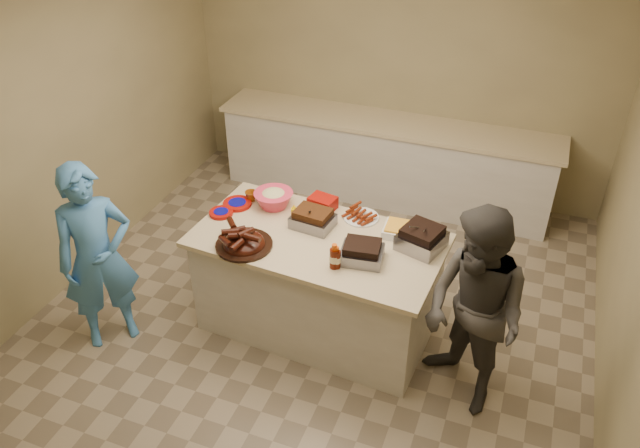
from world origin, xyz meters
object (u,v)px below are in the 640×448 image
at_px(bbq_bottle_b, 336,267).
at_px(bbq_bottle_a, 334,267).
at_px(mustard_bottle, 294,219).
at_px(roasting_pan, 421,247).
at_px(island, 318,325).
at_px(guest_blue, 116,334).
at_px(guest_gray, 460,393).
at_px(rib_platter, 244,246).
at_px(plastic_cup, 251,201).
at_px(coleslaw_bowl, 274,206).

bearing_deg(bbq_bottle_b, bbq_bottle_a, -161.04).
height_order(bbq_bottle_a, mustard_bottle, bbq_bottle_a).
distance_m(roasting_pan, mustard_bottle, 1.03).
relative_size(island, guest_blue, 1.20).
bearing_deg(mustard_bottle, guest_gray, -18.13).
xyz_separation_m(bbq_bottle_b, mustard_bottle, (-0.52, 0.47, 0.00)).
height_order(bbq_bottle_b, guest_blue, bbq_bottle_b).
bearing_deg(bbq_bottle_a, rib_platter, 179.63).
distance_m(mustard_bottle, guest_gray, 1.83).
height_order(rib_platter, guest_gray, rib_platter).
height_order(rib_platter, guest_blue, rib_platter).
bearing_deg(roasting_pan, guest_blue, -142.81).
bearing_deg(mustard_bottle, plastic_cup, 163.91).
bearing_deg(plastic_cup, bbq_bottle_a, -32.48).
distance_m(island, guest_blue, 1.67).
xyz_separation_m(rib_platter, guest_gray, (1.73, -0.03, -0.90)).
distance_m(roasting_pan, coleslaw_bowl, 1.26).
height_order(island, bbq_bottle_a, bbq_bottle_a).
distance_m(coleslaw_bowl, guest_gray, 2.05).
relative_size(coleslaw_bowl, plastic_cup, 3.36).
bearing_deg(island, guest_gray, -9.97).
height_order(rib_platter, bbq_bottle_b, bbq_bottle_b).
xyz_separation_m(island, coleslaw_bowl, (-0.50, 0.30, 0.90)).
relative_size(island, bbq_bottle_a, 9.50).
distance_m(bbq_bottle_a, guest_gray, 1.35).
xyz_separation_m(coleslaw_bowl, mustard_bottle, (0.23, -0.12, 0.00)).
distance_m(bbq_bottle_a, plastic_cup, 1.12).
xyz_separation_m(island, bbq_bottle_a, (0.24, -0.29, 0.90)).
height_order(island, guest_blue, island).
height_order(island, roasting_pan, roasting_pan).
bearing_deg(guest_blue, plastic_cup, 3.40).
bearing_deg(mustard_bottle, coleslaw_bowl, 153.18).
distance_m(plastic_cup, guest_blue, 1.57).
distance_m(mustard_bottle, guest_blue, 1.77).
bearing_deg(bbq_bottle_a, plastic_cup, 147.52).
height_order(coleslaw_bowl, bbq_bottle_a, coleslaw_bowl).
distance_m(island, guest_gray, 1.28).
relative_size(bbq_bottle_a, guest_blue, 0.13).
height_order(island, plastic_cup, plastic_cup).
relative_size(plastic_cup, guest_gray, 0.06).
bearing_deg(plastic_cup, bbq_bottle_b, -31.84).
bearing_deg(rib_platter, plastic_cup, 111.12).
bearing_deg(plastic_cup, coleslaw_bowl, -3.17).
distance_m(rib_platter, mustard_bottle, 0.51).
xyz_separation_m(rib_platter, guest_blue, (-1.05, -0.40, -0.90)).
distance_m(island, roasting_pan, 1.19).
distance_m(rib_platter, guest_blue, 1.43).
relative_size(mustard_bottle, plastic_cup, 1.39).
height_order(coleslaw_bowl, plastic_cup, coleslaw_bowl).
height_order(roasting_pan, coleslaw_bowl, coleslaw_bowl).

